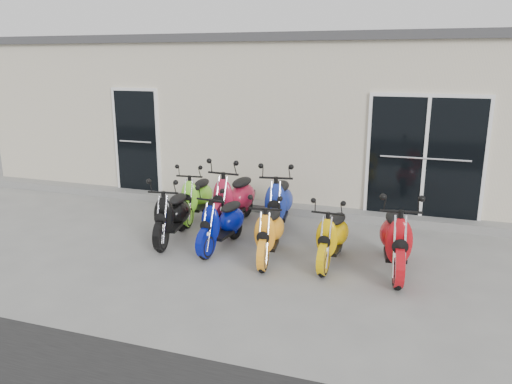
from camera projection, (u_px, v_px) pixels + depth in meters
ground at (244, 247)px, 7.88m from camera, size 80.00×80.00×0.00m
building at (316, 113)px, 12.23m from camera, size 14.00×6.00×3.20m
roof_cap at (319, 42)px, 11.80m from camera, size 14.20×6.20×0.16m
front_step at (279, 208)px, 9.71m from camera, size 14.00×0.40×0.15m
door_left at (137, 138)px, 10.54m from camera, size 1.07×0.08×2.22m
door_right at (425, 154)px, 8.73m from camera, size 2.02×0.08×2.22m
scooter_front_black at (172, 208)px, 8.02m from camera, size 0.78×1.58×1.12m
scooter_front_blue at (222, 216)px, 7.69m from camera, size 0.67×1.50×1.08m
scooter_front_orange_a at (269, 224)px, 7.27m from camera, size 0.72×1.51×1.08m
scooter_front_orange_b at (332, 229)px, 7.11m from camera, size 0.58×1.46×1.06m
scooter_front_red at (397, 230)px, 6.81m from camera, size 0.83×1.73×1.22m
scooter_back_green at (196, 190)px, 9.11m from camera, size 0.71×1.56×1.11m
scooter_back_red at (233, 191)px, 8.73m from camera, size 0.73×1.77×1.29m
scooter_back_blue at (279, 195)px, 8.49m from camera, size 0.88×1.79×1.27m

